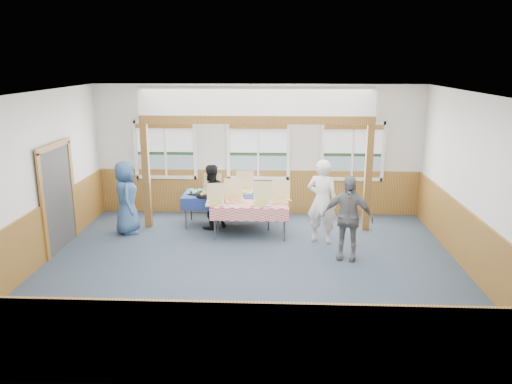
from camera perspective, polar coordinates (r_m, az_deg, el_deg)
floor at (r=9.41m, az=-0.62°, el=-8.66°), size 8.00×8.00×0.00m
ceiling at (r=8.64m, az=-0.68°, el=11.17°), size 8.00×8.00×0.00m
wall_back at (r=12.31m, az=0.26°, el=4.80°), size 8.00×0.00×8.00m
wall_front at (r=5.57m, az=-2.66°, el=-7.96°), size 8.00×0.00×8.00m
wall_left at (r=9.95m, az=-24.32°, el=1.01°), size 0.00×8.00×8.00m
wall_right at (r=9.55m, az=24.08°, el=0.50°), size 0.00×8.00×8.00m
wainscot_back at (r=12.52m, az=0.25°, el=0.04°), size 7.98×0.05×1.10m
wainscot_front at (r=6.08m, az=-2.52°, el=-17.03°), size 7.98×0.05×1.10m
wainscot_left at (r=10.22m, az=-23.57°, el=-4.72°), size 0.05×6.98×1.10m
wainscot_right at (r=9.83m, az=23.30°, el=-5.44°), size 0.05×6.98×1.10m
cased_opening at (r=10.84m, az=-21.74°, el=-0.66°), size 0.06×1.30×2.10m
window_left at (r=12.56m, az=-10.33°, el=5.12°), size 1.56×0.10×1.46m
window_mid at (r=12.26m, az=0.26°, el=5.12°), size 1.56×0.10×1.46m
window_right at (r=12.38m, az=10.99°, el=4.95°), size 1.56×0.10×1.46m
post_left at (r=11.60m, az=-12.43°, el=1.79°), size 0.15×0.15×2.40m
post_right at (r=11.39m, az=12.69°, el=1.54°), size 0.15×0.15×2.40m
cross_beam at (r=11.00m, az=0.01°, el=8.26°), size 5.15×0.18×0.18m
table_left at (r=11.56m, az=-3.19°, el=-0.45°), size 2.24×1.48×0.76m
table_right at (r=10.79m, az=-0.67°, el=-1.60°), size 1.82×1.26×0.76m
pizza_box_a at (r=11.47m, az=-5.22°, el=0.01°), size 0.46×0.55×0.45m
pizza_box_b at (r=11.65m, az=-1.39°, el=0.31°), size 0.43×0.52×0.45m
pizza_box_c at (r=10.73m, az=-4.71°, el=-1.05°), size 0.39×0.47×0.41m
pizza_box_d at (r=10.97m, az=-2.49°, el=-0.64°), size 0.51×0.57×0.45m
pizza_box_e at (r=10.67m, az=0.66°, el=-1.07°), size 0.45×0.53×0.45m
pizza_box_f at (r=10.88m, az=2.80°, el=-0.79°), size 0.42×0.50×0.43m
veggie_tray at (r=11.63m, az=-6.87°, el=-0.01°), size 0.41×0.41×0.09m
drink_glass at (r=10.50m, az=3.89°, el=-1.33°), size 0.07×0.07×0.15m
woman_white at (r=10.50m, az=7.58°, el=-1.06°), size 0.77×0.64×1.79m
woman_black at (r=11.36m, az=-5.22°, el=-0.56°), size 0.92×0.88×1.49m
man_blue at (r=11.37m, az=-14.60°, el=-0.60°), size 0.74×0.92×1.64m
person_grey at (r=9.72m, az=10.41°, el=-2.91°), size 1.04×0.64×1.66m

